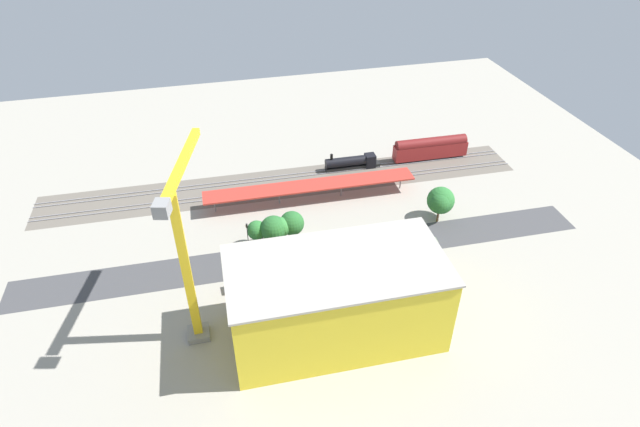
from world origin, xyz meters
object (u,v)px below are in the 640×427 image
street_tree_1 (441,200)px  traffic_light (247,232)px  parked_car_2 (367,252)px  street_tree_0 (440,203)px  street_tree_3 (282,227)px  parked_car_0 (428,242)px  parked_car_1 (399,246)px  locomotive (353,163)px  passenger_coach (431,148)px  street_tree_2 (257,230)px  construction_building (336,300)px  box_truck_1 (257,279)px  tower_crane (186,248)px  street_tree_4 (273,229)px  street_tree_5 (292,223)px  platform_canopy_near (310,186)px  parked_car_3 (341,257)px  box_truck_0 (317,266)px

street_tree_1 → traffic_light: 42.76m
parked_car_2 → street_tree_0: street_tree_0 is taller
street_tree_3 → traffic_light: street_tree_3 is taller
parked_car_0 → parked_car_1: bearing=-1.3°
locomotive → traffic_light: bearing=40.3°
passenger_coach → street_tree_2: size_ratio=3.32×
street_tree_2 → street_tree_3: size_ratio=0.89×
construction_building → box_truck_1: construction_building is taller
tower_crane → box_truck_1: (-11.19, -8.27, -16.34)m
street_tree_2 → street_tree_4: 3.58m
parked_car_0 → street_tree_3: street_tree_3 is taller
parked_car_0 → street_tree_4: size_ratio=0.58×
street_tree_3 → street_tree_2: bearing=-11.9°
parked_car_2 → box_truck_1: box_truck_1 is taller
construction_building → street_tree_5: 26.32m
parked_car_2 → street_tree_2: size_ratio=0.79×
platform_canopy_near → street_tree_1: (-26.17, 14.06, 0.85)m
parked_car_2 → parked_car_1: bearing=-177.0°
locomotive → street_tree_1: (-12.27, 25.36, 3.01)m
parked_car_1 → street_tree_3: 24.65m
parked_car_3 → construction_building: bearing=71.1°
construction_building → traffic_light: size_ratio=5.54×
street_tree_1 → street_tree_3: bearing=1.6°
locomotive → tower_crane: (41.48, 45.76, 16.35)m
parked_car_0 → street_tree_3: size_ratio=0.63×
tower_crane → locomotive: bearing=-132.2°
parked_car_2 → box_truck_0: box_truck_0 is taller
street_tree_2 → locomotive: bearing=-138.4°
parked_car_3 → street_tree_2: size_ratio=0.76×
construction_building → street_tree_4: bearing=-74.9°
box_truck_0 → passenger_coach: bearing=-137.3°
street_tree_0 → passenger_coach: bearing=-110.0°
box_truck_1 → traffic_light: traffic_light is taller
parked_car_2 → construction_building: construction_building is taller
street_tree_4 → locomotive: bearing=-133.5°
passenger_coach → box_truck_0: size_ratio=2.21×
street_tree_3 → parked_car_2: bearing=154.9°
parked_car_3 → traffic_light: (17.59, -8.41, 3.37)m
platform_canopy_near → construction_building: bearing=83.0°
street_tree_1 → traffic_light: street_tree_1 is taller
platform_canopy_near → parked_car_2: bearing=106.2°
street_tree_0 → street_tree_5: 32.70m
locomotive → box_truck_0: locomotive is taller
parked_car_2 → street_tree_0: (-18.83, -7.40, 4.12)m
parked_car_1 → box_truck_0: 18.56m
box_truck_0 → traffic_light: traffic_light is taller
locomotive → traffic_light: size_ratio=2.30×
parked_car_1 → traffic_light: traffic_light is taller
street_tree_2 → street_tree_0: bearing=178.3°
parked_car_0 → traffic_light: size_ratio=0.68×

